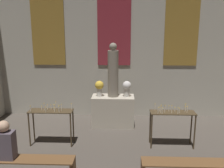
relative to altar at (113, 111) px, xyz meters
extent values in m
cube|color=#B2AD9E|center=(0.00, 0.98, 2.25)|extent=(7.84, 0.12, 5.42)
cube|color=olive|center=(-2.13, 0.90, 2.79)|extent=(1.06, 0.03, 3.03)
cube|color=maroon|center=(0.00, 0.90, 2.79)|extent=(1.06, 0.03, 3.03)
cube|color=olive|center=(2.13, 0.90, 2.79)|extent=(1.06, 0.03, 3.03)
cube|color=#BCB29E|center=(0.00, 0.00, 0.00)|extent=(1.26, 0.63, 0.92)
cylinder|color=gray|center=(0.00, 0.00, 1.15)|extent=(0.31, 0.31, 1.37)
sphere|color=gray|center=(0.00, 0.00, 1.94)|extent=(0.22, 0.22, 0.22)
cylinder|color=beige|center=(-0.41, 0.00, 0.58)|extent=(0.17, 0.17, 0.25)
sphere|color=gold|center=(-0.41, 0.00, 0.80)|extent=(0.26, 0.26, 0.26)
cylinder|color=beige|center=(0.41, 0.00, 0.58)|extent=(0.17, 0.17, 0.25)
sphere|color=silver|center=(0.41, 0.00, 0.80)|extent=(0.26, 0.26, 0.26)
cube|color=#473823|center=(-1.52, -1.32, 0.43)|extent=(1.10, 0.37, 0.02)
cylinder|color=#473823|center=(-2.04, -1.48, -0.02)|extent=(0.04, 0.04, 0.88)
cylinder|color=#473823|center=(-1.00, -1.48, -0.02)|extent=(0.04, 0.04, 0.88)
cylinder|color=#473823|center=(-2.04, -1.17, -0.02)|extent=(0.04, 0.04, 0.88)
cylinder|color=#473823|center=(-1.00, -1.17, -0.02)|extent=(0.04, 0.04, 0.88)
cylinder|color=silver|center=(-1.30, -1.36, 0.49)|extent=(0.02, 0.02, 0.09)
sphere|color=#F9CC4C|center=(-1.30, -1.36, 0.54)|extent=(0.02, 0.02, 0.02)
cylinder|color=silver|center=(-1.25, -1.30, 0.50)|extent=(0.02, 0.02, 0.13)
sphere|color=#F9CC4C|center=(-1.25, -1.30, 0.58)|extent=(0.02, 0.02, 0.02)
cylinder|color=silver|center=(-1.44, -1.29, 0.51)|extent=(0.02, 0.02, 0.13)
sphere|color=#F9CC4C|center=(-1.44, -1.29, 0.58)|extent=(0.02, 0.02, 0.02)
cylinder|color=silver|center=(-1.61, -1.27, 0.50)|extent=(0.02, 0.02, 0.12)
sphere|color=#F9CC4C|center=(-1.61, -1.27, 0.57)|extent=(0.02, 0.02, 0.02)
cylinder|color=silver|center=(-1.75, -1.30, 0.48)|extent=(0.02, 0.02, 0.09)
sphere|color=#F9CC4C|center=(-1.75, -1.30, 0.54)|extent=(0.02, 0.02, 0.02)
cylinder|color=silver|center=(-1.24, -1.32, 0.51)|extent=(0.02, 0.02, 0.15)
sphere|color=#F9CC4C|center=(-1.24, -1.32, 0.60)|extent=(0.02, 0.02, 0.02)
cylinder|color=silver|center=(-1.68, -1.31, 0.52)|extent=(0.02, 0.02, 0.17)
sphere|color=#F9CC4C|center=(-1.68, -1.31, 0.62)|extent=(0.02, 0.02, 0.02)
cylinder|color=silver|center=(-1.28, -1.45, 0.51)|extent=(0.02, 0.02, 0.14)
sphere|color=#F9CC4C|center=(-1.28, -1.45, 0.59)|extent=(0.02, 0.02, 0.02)
cylinder|color=silver|center=(-1.61, -1.44, 0.50)|extent=(0.02, 0.02, 0.11)
sphere|color=#F9CC4C|center=(-1.61, -1.44, 0.57)|extent=(0.02, 0.02, 0.02)
cylinder|color=silver|center=(-1.43, -1.18, 0.53)|extent=(0.02, 0.02, 0.17)
sphere|color=#F9CC4C|center=(-1.43, -1.18, 0.62)|extent=(0.02, 0.02, 0.02)
cylinder|color=silver|center=(-1.40, -1.41, 0.48)|extent=(0.02, 0.02, 0.09)
sphere|color=#F9CC4C|center=(-1.40, -1.41, 0.54)|extent=(0.02, 0.02, 0.02)
cylinder|color=silver|center=(-1.02, -1.21, 0.51)|extent=(0.02, 0.02, 0.14)
sphere|color=#F9CC4C|center=(-1.02, -1.21, 0.59)|extent=(0.02, 0.02, 0.02)
cylinder|color=silver|center=(-1.99, -1.43, 0.51)|extent=(0.02, 0.02, 0.13)
sphere|color=#F9CC4C|center=(-1.99, -1.43, 0.59)|extent=(0.02, 0.02, 0.02)
cylinder|color=silver|center=(-1.45, -1.22, 0.49)|extent=(0.02, 0.02, 0.10)
sphere|color=#F9CC4C|center=(-1.45, -1.22, 0.55)|extent=(0.02, 0.02, 0.02)
cylinder|color=silver|center=(-1.33, -1.25, 0.49)|extent=(0.02, 0.02, 0.11)
sphere|color=#F9CC4C|center=(-1.33, -1.25, 0.56)|extent=(0.02, 0.02, 0.02)
cylinder|color=silver|center=(-1.54, -1.22, 0.49)|extent=(0.02, 0.02, 0.10)
sphere|color=#F9CC4C|center=(-1.54, -1.22, 0.56)|extent=(0.02, 0.02, 0.02)
cube|color=#473823|center=(1.52, -1.32, 0.43)|extent=(1.10, 0.37, 0.02)
cylinder|color=#473823|center=(1.00, -1.48, -0.02)|extent=(0.04, 0.04, 0.88)
cylinder|color=#473823|center=(2.04, -1.48, -0.02)|extent=(0.04, 0.04, 0.88)
cylinder|color=#473823|center=(1.00, -1.17, -0.02)|extent=(0.04, 0.04, 0.88)
cylinder|color=#473823|center=(2.04, -1.17, -0.02)|extent=(0.04, 0.04, 0.88)
cylinder|color=silver|center=(1.20, -1.29, 0.49)|extent=(0.02, 0.02, 0.10)
sphere|color=#F9CC4C|center=(1.20, -1.29, 0.55)|extent=(0.02, 0.02, 0.02)
cylinder|color=silver|center=(1.10, -1.18, 0.51)|extent=(0.02, 0.02, 0.15)
sphere|color=#F9CC4C|center=(1.10, -1.18, 0.60)|extent=(0.02, 0.02, 0.02)
cylinder|color=silver|center=(1.26, -1.17, 0.50)|extent=(0.02, 0.02, 0.12)
sphere|color=#F9CC4C|center=(1.26, -1.17, 0.57)|extent=(0.02, 0.02, 0.02)
cylinder|color=silver|center=(1.67, -1.37, 0.49)|extent=(0.02, 0.02, 0.10)
sphere|color=#F9CC4C|center=(1.67, -1.37, 0.55)|extent=(0.02, 0.02, 0.02)
cylinder|color=silver|center=(1.43, -1.26, 0.50)|extent=(0.02, 0.02, 0.13)
sphere|color=#F9CC4C|center=(1.43, -1.26, 0.58)|extent=(0.02, 0.02, 0.02)
cylinder|color=silver|center=(1.21, -1.40, 0.52)|extent=(0.02, 0.02, 0.17)
sphere|color=#F9CC4C|center=(1.21, -1.40, 0.62)|extent=(0.02, 0.02, 0.02)
cylinder|color=silver|center=(1.58, -1.28, 0.49)|extent=(0.02, 0.02, 0.10)
sphere|color=#F9CC4C|center=(1.58, -1.28, 0.55)|extent=(0.02, 0.02, 0.02)
cylinder|color=silver|center=(1.24, -1.45, 0.51)|extent=(0.02, 0.02, 0.14)
sphere|color=#F9CC4C|center=(1.24, -1.45, 0.59)|extent=(0.02, 0.02, 0.02)
cylinder|color=silver|center=(1.83, -1.27, 0.50)|extent=(0.02, 0.02, 0.12)
sphere|color=#F9CC4C|center=(1.83, -1.27, 0.57)|extent=(0.02, 0.02, 0.02)
cylinder|color=silver|center=(1.87, -1.32, 0.50)|extent=(0.02, 0.02, 0.13)
sphere|color=#F9CC4C|center=(1.87, -1.32, 0.58)|extent=(0.02, 0.02, 0.02)
cylinder|color=silver|center=(1.62, -1.44, 0.51)|extent=(0.02, 0.02, 0.14)
sphere|color=#F9CC4C|center=(1.62, -1.44, 0.60)|extent=(0.02, 0.02, 0.02)
cylinder|color=silver|center=(1.48, -1.39, 0.53)|extent=(0.02, 0.02, 0.18)
sphere|color=#F9CC4C|center=(1.48, -1.39, 0.63)|extent=(0.02, 0.02, 0.02)
cylinder|color=silver|center=(1.83, -1.23, 0.52)|extent=(0.02, 0.02, 0.16)
sphere|color=#F9CC4C|center=(1.83, -1.23, 0.61)|extent=(0.02, 0.02, 0.02)
cylinder|color=silver|center=(1.32, -1.35, 0.52)|extent=(0.02, 0.02, 0.16)
sphere|color=#F9CC4C|center=(1.32, -1.35, 0.62)|extent=(0.02, 0.02, 0.02)
cylinder|color=silver|center=(1.14, -1.43, 0.50)|extent=(0.02, 0.02, 0.13)
sphere|color=#F9CC4C|center=(1.14, -1.43, 0.58)|extent=(0.02, 0.02, 0.02)
cylinder|color=silver|center=(1.86, -1.21, 0.53)|extent=(0.02, 0.02, 0.17)
sphere|color=#F9CC4C|center=(1.86, -1.21, 0.63)|extent=(0.02, 0.02, 0.02)
cube|color=brown|center=(-1.86, -2.93, 0.00)|extent=(2.45, 0.36, 0.03)
cube|color=brown|center=(1.86, -2.93, 0.00)|extent=(2.45, 0.36, 0.03)
cube|color=#564C56|center=(-1.95, -2.93, 0.29)|extent=(0.36, 0.24, 0.54)
sphere|color=tan|center=(-1.95, -2.93, 0.67)|extent=(0.22, 0.22, 0.22)
camera|label=1|loc=(0.25, -7.21, 2.46)|focal=40.00mm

